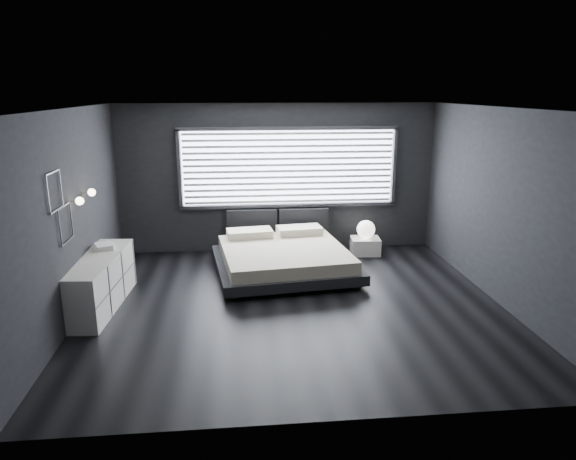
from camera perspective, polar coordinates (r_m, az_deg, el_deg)
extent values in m
plane|color=black|center=(7.58, 0.64, -8.29)|extent=(6.00, 6.00, 0.00)
plane|color=silver|center=(6.94, 0.72, 13.39)|extent=(6.00, 6.00, 0.00)
cube|color=black|center=(9.82, -1.11, 5.75)|extent=(6.00, 0.04, 2.80)
cube|color=black|center=(4.53, 4.55, -5.93)|extent=(6.00, 0.04, 2.80)
cube|color=black|center=(7.43, -22.98, 1.38)|extent=(0.04, 5.50, 2.80)
cube|color=black|center=(8.03, 22.49, 2.40)|extent=(0.04, 5.50, 2.80)
cube|color=white|center=(9.78, 0.07, 6.96)|extent=(4.00, 0.02, 1.38)
cube|color=#47474C|center=(9.76, -11.99, 6.61)|extent=(0.06, 0.08, 1.48)
cube|color=#47474C|center=(10.16, 11.70, 6.96)|extent=(0.06, 0.08, 1.48)
cube|color=#47474C|center=(9.67, 0.09, 11.22)|extent=(4.14, 0.08, 0.06)
cube|color=#47474C|center=(9.89, 0.09, 2.75)|extent=(4.14, 0.08, 0.06)
cube|color=silver|center=(9.72, 0.11, 6.91)|extent=(3.94, 0.03, 1.32)
cube|color=black|center=(9.85, -4.04, 0.82)|extent=(0.96, 0.16, 0.52)
cube|color=black|center=(9.93, 1.74, 0.96)|extent=(0.96, 0.16, 0.52)
cylinder|color=silver|center=(7.42, -22.67, 2.98)|extent=(0.10, 0.02, 0.02)
sphere|color=#FFE5B7|center=(7.40, -22.15, 3.01)|extent=(0.11, 0.11, 0.11)
cylinder|color=silver|center=(7.99, -21.47, 3.91)|extent=(0.10, 0.02, 0.02)
sphere|color=#FFE5B7|center=(7.97, -20.98, 3.93)|extent=(0.11, 0.11, 0.11)
cube|color=#47474C|center=(6.79, -24.70, 5.84)|extent=(0.01, 0.46, 0.02)
cube|color=#47474C|center=(6.87, -24.28, 2.06)|extent=(0.01, 0.46, 0.02)
cube|color=#47474C|center=(7.04, -23.91, 4.31)|extent=(0.01, 0.02, 0.46)
cube|color=#47474C|center=(6.61, -25.10, 3.54)|extent=(0.01, 0.02, 0.46)
cube|color=#47474C|center=(7.10, -23.65, 2.44)|extent=(0.01, 0.46, 0.02)
cube|color=#47474C|center=(7.21, -23.27, -1.12)|extent=(0.01, 0.46, 0.02)
cube|color=#47474C|center=(7.36, -22.94, 1.10)|extent=(0.01, 0.02, 0.46)
cube|color=#47474C|center=(6.94, -24.01, 0.17)|extent=(0.01, 0.02, 0.46)
cube|color=black|center=(7.84, -6.14, -7.22)|extent=(0.14, 0.14, 0.08)
cube|color=black|center=(8.26, 7.56, -6.05)|extent=(0.14, 0.14, 0.08)
cube|color=black|center=(9.48, -7.38, -3.21)|extent=(0.14, 0.14, 0.08)
cube|color=black|center=(9.83, 4.07, -2.43)|extent=(0.14, 0.14, 0.08)
cube|color=black|center=(8.75, -0.44, -3.81)|extent=(2.52, 2.43, 0.17)
cube|color=#BEB295|center=(8.69, -0.44, -2.65)|extent=(2.25, 2.25, 0.21)
cube|color=beige|center=(9.32, -4.29, -0.35)|extent=(0.85, 0.53, 0.13)
cube|color=beige|center=(9.49, 1.27, -0.02)|extent=(0.85, 0.53, 0.13)
cube|color=silver|center=(9.89, 8.57, -1.76)|extent=(0.57, 0.49, 0.31)
sphere|color=white|center=(9.80, 8.65, 0.07)|extent=(0.34, 0.34, 0.34)
cube|color=silver|center=(7.86, -20.22, -5.47)|extent=(0.66, 1.90, 0.75)
cube|color=#47474C|center=(7.77, -18.37, -5.52)|extent=(0.15, 1.84, 0.73)
cube|color=white|center=(8.14, -19.79, -1.79)|extent=(0.35, 0.41, 0.04)
cube|color=white|center=(8.11, -19.78, -1.58)|extent=(0.32, 0.37, 0.03)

